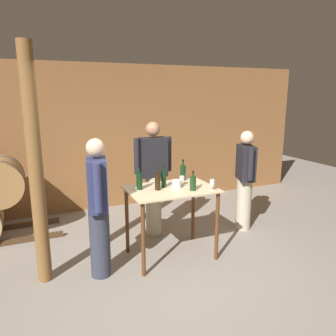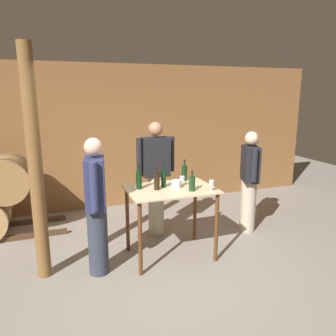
{
  "view_description": "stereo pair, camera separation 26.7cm",
  "coord_description": "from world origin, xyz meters",
  "px_view_note": "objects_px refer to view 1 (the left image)",
  "views": [
    {
      "loc": [
        -1.44,
        -3.25,
        2.16
      ],
      "look_at": [
        0.23,
        0.59,
        1.21
      ],
      "focal_mm": 35.0,
      "sensor_mm": 36.0,
      "label": 1
    },
    {
      "loc": [
        -1.2,
        -3.35,
        2.16
      ],
      "look_at": [
        0.23,
        0.59,
        1.21
      ],
      "focal_mm": 35.0,
      "sensor_mm": 36.0,
      "label": 2
    }
  ],
  "objects_px": {
    "person_visitor_bearded": "(245,178)",
    "wine_bottle_left": "(158,181)",
    "person_visitor_with_scarf": "(98,206)",
    "wine_bottle_far_left": "(139,180)",
    "wine_glass_near_left": "(182,179)",
    "wine_bottle_center": "(164,178)",
    "person_host": "(153,177)",
    "ice_bucket": "(177,184)",
    "wine_bottle_right": "(193,183)",
    "wine_glass_near_center": "(212,183)",
    "wooden_post": "(36,169)",
    "wine_bottle_far_right": "(183,172)"
  },
  "relations": [
    {
      "from": "wine_bottle_right",
      "to": "wine_bottle_left",
      "type": "bearing_deg",
      "value": 153.91
    },
    {
      "from": "wine_bottle_center",
      "to": "person_host",
      "type": "bearing_deg",
      "value": 81.33
    },
    {
      "from": "wine_bottle_center",
      "to": "wine_bottle_far_right",
      "type": "bearing_deg",
      "value": 29.42
    },
    {
      "from": "wine_bottle_left",
      "to": "wine_glass_near_left",
      "type": "distance_m",
      "value": 0.39
    },
    {
      "from": "wine_glass_near_left",
      "to": "wine_bottle_far_left",
      "type": "bearing_deg",
      "value": 175.88
    },
    {
      "from": "wine_bottle_right",
      "to": "wine_glass_near_center",
      "type": "height_order",
      "value": "wine_bottle_right"
    },
    {
      "from": "wine_bottle_far_right",
      "to": "wine_glass_near_left",
      "type": "relative_size",
      "value": 2.35
    },
    {
      "from": "ice_bucket",
      "to": "person_visitor_bearded",
      "type": "xyz_separation_m",
      "value": [
        1.38,
        0.39,
        -0.16
      ]
    },
    {
      "from": "ice_bucket",
      "to": "wine_bottle_far_left",
      "type": "bearing_deg",
      "value": 164.16
    },
    {
      "from": "wine_bottle_left",
      "to": "person_visitor_with_scarf",
      "type": "relative_size",
      "value": 0.18
    },
    {
      "from": "wooden_post",
      "to": "wine_bottle_left",
      "type": "relative_size",
      "value": 8.91
    },
    {
      "from": "wine_glass_near_left",
      "to": "person_visitor_bearded",
      "type": "height_order",
      "value": "person_visitor_bearded"
    },
    {
      "from": "ice_bucket",
      "to": "person_visitor_with_scarf",
      "type": "xyz_separation_m",
      "value": [
        -1.05,
        -0.09,
        -0.12
      ]
    },
    {
      "from": "wine_glass_near_left",
      "to": "person_visitor_with_scarf",
      "type": "bearing_deg",
      "value": -171.25
    },
    {
      "from": "ice_bucket",
      "to": "wine_bottle_center",
      "type": "bearing_deg",
      "value": 143.28
    },
    {
      "from": "wine_bottle_center",
      "to": "ice_bucket",
      "type": "relative_size",
      "value": 2.46
    },
    {
      "from": "wine_bottle_far_left",
      "to": "person_visitor_with_scarf",
      "type": "bearing_deg",
      "value": -159.12
    },
    {
      "from": "wine_bottle_center",
      "to": "ice_bucket",
      "type": "height_order",
      "value": "wine_bottle_center"
    },
    {
      "from": "wine_bottle_far_left",
      "to": "wine_glass_near_left",
      "type": "distance_m",
      "value": 0.59
    },
    {
      "from": "wooden_post",
      "to": "ice_bucket",
      "type": "bearing_deg",
      "value": -2.41
    },
    {
      "from": "wine_bottle_right",
      "to": "person_visitor_bearded",
      "type": "xyz_separation_m",
      "value": [
        1.24,
        0.57,
        -0.21
      ]
    },
    {
      "from": "person_host",
      "to": "wine_bottle_left",
      "type": "bearing_deg",
      "value": -106.68
    },
    {
      "from": "wine_bottle_far_left",
      "to": "wine_bottle_far_right",
      "type": "xyz_separation_m",
      "value": [
        0.71,
        0.19,
        -0.0
      ]
    },
    {
      "from": "wooden_post",
      "to": "wine_glass_near_left",
      "type": "relative_size",
      "value": 21.02
    },
    {
      "from": "wine_bottle_far_left",
      "to": "wine_bottle_left",
      "type": "bearing_deg",
      "value": -29.06
    },
    {
      "from": "wine_bottle_far_left",
      "to": "wine_glass_near_center",
      "type": "height_order",
      "value": "wine_bottle_far_left"
    },
    {
      "from": "person_visitor_bearded",
      "to": "wine_bottle_right",
      "type": "bearing_deg",
      "value": -155.19
    },
    {
      "from": "wine_bottle_far_left",
      "to": "ice_bucket",
      "type": "distance_m",
      "value": 0.49
    },
    {
      "from": "person_host",
      "to": "wine_bottle_center",
      "type": "bearing_deg",
      "value": -98.67
    },
    {
      "from": "wooden_post",
      "to": "person_host",
      "type": "bearing_deg",
      "value": 22.29
    },
    {
      "from": "wine_bottle_right",
      "to": "ice_bucket",
      "type": "bearing_deg",
      "value": 128.75
    },
    {
      "from": "wine_glass_near_left",
      "to": "wine_glass_near_center",
      "type": "bearing_deg",
      "value": -56.19
    },
    {
      "from": "wine_glass_near_left",
      "to": "person_visitor_bearded",
      "type": "xyz_separation_m",
      "value": [
        1.26,
        0.3,
        -0.2
      ]
    },
    {
      "from": "wine_bottle_far_right",
      "to": "person_visitor_bearded",
      "type": "xyz_separation_m",
      "value": [
        1.13,
        0.07,
        -0.23
      ]
    },
    {
      "from": "wine_bottle_center",
      "to": "person_visitor_with_scarf",
      "type": "bearing_deg",
      "value": -167.98
    },
    {
      "from": "wine_bottle_far_right",
      "to": "person_visitor_bearded",
      "type": "bearing_deg",
      "value": 3.56
    },
    {
      "from": "wine_bottle_far_left",
      "to": "person_host",
      "type": "relative_size",
      "value": 0.17
    },
    {
      "from": "wine_bottle_center",
      "to": "person_host",
      "type": "height_order",
      "value": "person_host"
    },
    {
      "from": "wine_glass_near_center",
      "to": "wine_bottle_far_left",
      "type": "bearing_deg",
      "value": 153.76
    },
    {
      "from": "wooden_post",
      "to": "wine_bottle_right",
      "type": "xyz_separation_m",
      "value": [
        1.83,
        -0.25,
        -0.3
      ]
    },
    {
      "from": "ice_bucket",
      "to": "person_visitor_with_scarf",
      "type": "relative_size",
      "value": 0.07
    },
    {
      "from": "wine_bottle_left",
      "to": "person_host",
      "type": "relative_size",
      "value": 0.17
    },
    {
      "from": "wine_bottle_left",
      "to": "wine_bottle_far_right",
      "type": "height_order",
      "value": "wine_bottle_left"
    },
    {
      "from": "wooden_post",
      "to": "wine_glass_near_center",
      "type": "xyz_separation_m",
      "value": [
        2.05,
        -0.35,
        -0.29
      ]
    },
    {
      "from": "person_visitor_with_scarf",
      "to": "person_visitor_bearded",
      "type": "relative_size",
      "value": 1.04
    },
    {
      "from": "wine_bottle_far_left",
      "to": "wine_bottle_left",
      "type": "height_order",
      "value": "wine_bottle_far_left"
    },
    {
      "from": "wine_bottle_left",
      "to": "wooden_post",
      "type": "bearing_deg",
      "value": 177.84
    },
    {
      "from": "wine_bottle_far_left",
      "to": "person_host",
      "type": "distance_m",
      "value": 0.76
    },
    {
      "from": "wine_bottle_left",
      "to": "person_visitor_with_scarf",
      "type": "distance_m",
      "value": 0.82
    },
    {
      "from": "person_visitor_bearded",
      "to": "wine_bottle_left",
      "type": "bearing_deg",
      "value": -167.13
    }
  ]
}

